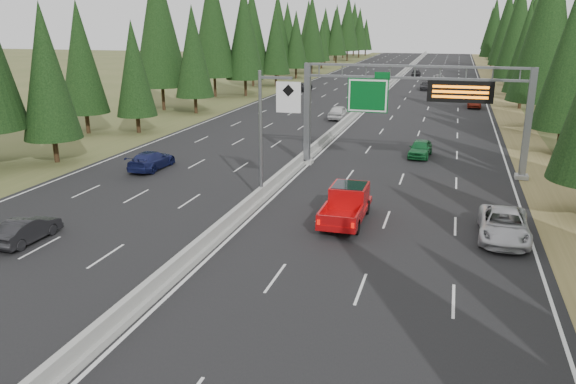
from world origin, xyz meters
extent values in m
cube|color=black|center=(0.00, 80.00, 0.04)|extent=(32.00, 260.00, 0.08)
cube|color=olive|center=(17.80, 80.00, 0.03)|extent=(3.60, 260.00, 0.06)
cube|color=#455126|center=(-17.80, 80.00, 0.03)|extent=(3.60, 260.00, 0.06)
cube|color=gray|center=(0.00, 80.00, 0.23)|extent=(0.70, 260.00, 0.30)
cube|color=gray|center=(0.00, 80.00, 0.63)|extent=(0.30, 260.00, 0.60)
cube|color=slate|center=(0.35, 35.00, 3.98)|extent=(0.45, 0.45, 7.80)
cube|color=gray|center=(0.35, 35.00, 0.23)|extent=(0.90, 0.90, 0.30)
cube|color=slate|center=(16.20, 35.00, 3.98)|extent=(0.45, 0.45, 7.80)
cube|color=gray|center=(16.20, 35.00, 0.23)|extent=(0.90, 0.90, 0.30)
cube|color=slate|center=(8.28, 35.00, 7.80)|extent=(15.85, 0.35, 0.16)
cube|color=slate|center=(8.28, 35.00, 6.96)|extent=(15.85, 0.35, 0.16)
cube|color=#054C19|center=(5.00, 34.75, 5.63)|extent=(3.00, 0.10, 2.50)
cube|color=silver|center=(5.00, 34.69, 5.63)|extent=(2.85, 0.02, 2.35)
cube|color=#054C19|center=(6.00, 34.75, 7.13)|extent=(1.10, 0.10, 0.45)
cube|color=black|center=(11.50, 34.70, 6.13)|extent=(4.50, 0.40, 1.50)
cube|color=orange|center=(11.50, 34.48, 6.48)|extent=(3.80, 0.02, 0.18)
cube|color=orange|center=(11.50, 34.48, 6.13)|extent=(3.80, 0.02, 0.18)
cube|color=orange|center=(11.50, 34.48, 5.78)|extent=(3.80, 0.02, 0.18)
cylinder|color=slate|center=(0.00, 25.00, 4.08)|extent=(0.20, 0.20, 8.00)
cube|color=gray|center=(0.00, 25.00, 0.18)|extent=(0.50, 0.50, 0.20)
cube|color=slate|center=(1.00, 25.00, 7.68)|extent=(2.00, 0.15, 0.15)
cube|color=silver|center=(1.80, 24.88, 6.58)|extent=(1.50, 0.06, 1.80)
cylinder|color=black|center=(19.95, 44.27, 1.13)|extent=(0.40, 0.40, 2.25)
cone|color=black|center=(19.95, 44.27, 8.17)|extent=(5.07, 5.07, 11.84)
cylinder|color=black|center=(19.61, 56.58, 1.50)|extent=(0.40, 0.40, 3.00)
cone|color=black|center=(19.61, 56.58, 10.88)|extent=(6.75, 6.75, 15.76)
cylinder|color=black|center=(23.25, 57.02, 1.51)|extent=(0.40, 0.40, 3.01)
cylinder|color=black|center=(19.42, 71.93, 1.08)|extent=(0.40, 0.40, 2.16)
cone|color=black|center=(19.42, 71.93, 7.84)|extent=(4.87, 4.87, 11.35)
cylinder|color=black|center=(24.45, 72.98, 0.94)|extent=(0.40, 0.40, 1.88)
cone|color=black|center=(24.45, 72.98, 6.82)|extent=(4.23, 4.23, 9.88)
cylinder|color=black|center=(19.49, 85.85, 1.37)|extent=(0.40, 0.40, 2.74)
cone|color=black|center=(19.49, 85.85, 9.94)|extent=(6.17, 6.17, 14.39)
cylinder|color=black|center=(24.18, 87.69, 1.17)|extent=(0.40, 0.40, 2.34)
cone|color=black|center=(24.18, 87.69, 8.47)|extent=(5.26, 5.26, 12.27)
cylinder|color=black|center=(19.89, 100.82, 1.11)|extent=(0.40, 0.40, 2.21)
cone|color=black|center=(19.89, 100.82, 8.02)|extent=(4.98, 4.98, 11.62)
cylinder|color=black|center=(23.28, 101.45, 1.30)|extent=(0.40, 0.40, 2.60)
cone|color=black|center=(23.28, 101.45, 9.42)|extent=(5.85, 5.85, 13.64)
cylinder|color=black|center=(20.06, 114.87, 1.35)|extent=(0.40, 0.40, 2.70)
cone|color=black|center=(20.06, 114.87, 9.77)|extent=(6.06, 6.06, 14.15)
cylinder|color=black|center=(24.39, 117.39, 1.29)|extent=(0.40, 0.40, 2.59)
cone|color=black|center=(24.39, 117.39, 9.37)|extent=(5.82, 5.82, 13.57)
cylinder|color=black|center=(20.74, 131.32, 1.32)|extent=(0.40, 0.40, 2.65)
cone|color=black|center=(20.74, 131.32, 9.61)|extent=(5.96, 5.96, 13.91)
cylinder|color=black|center=(24.05, 132.34, 1.43)|extent=(0.40, 0.40, 2.87)
cone|color=black|center=(24.05, 132.34, 10.40)|extent=(6.46, 6.46, 15.06)
cylinder|color=black|center=(19.29, 144.86, 1.34)|extent=(0.40, 0.40, 2.69)
cone|color=black|center=(19.29, 144.86, 9.74)|extent=(6.05, 6.05, 14.11)
cylinder|color=black|center=(23.54, 144.68, 1.41)|extent=(0.40, 0.40, 2.83)
cone|color=black|center=(23.54, 144.68, 10.26)|extent=(6.37, 6.37, 14.86)
cylinder|color=black|center=(20.59, 160.74, 0.92)|extent=(0.40, 0.40, 1.84)
cone|color=black|center=(20.59, 160.74, 6.68)|extent=(4.15, 4.15, 9.67)
cylinder|color=black|center=(23.19, 162.27, 0.90)|extent=(0.40, 0.40, 1.80)
cone|color=black|center=(23.19, 162.27, 6.53)|extent=(4.05, 4.05, 9.45)
cylinder|color=black|center=(20.21, 177.22, 0.89)|extent=(0.40, 0.40, 1.79)
cone|color=black|center=(20.21, 177.22, 6.48)|extent=(4.02, 4.02, 9.39)
cylinder|color=black|center=(24.43, 177.23, 0.98)|extent=(0.40, 0.40, 1.97)
cone|color=black|center=(24.43, 177.23, 7.13)|extent=(4.42, 4.42, 10.32)
cylinder|color=black|center=(20.88, 192.07, 1.27)|extent=(0.40, 0.40, 2.54)
cone|color=black|center=(20.88, 192.07, 9.21)|extent=(5.72, 5.72, 13.34)
cylinder|color=black|center=(24.20, 189.60, 1.08)|extent=(0.40, 0.40, 2.15)
cone|color=black|center=(24.20, 189.60, 7.81)|extent=(4.85, 4.85, 11.31)
cylinder|color=black|center=(-19.05, 29.97, 0.99)|extent=(0.40, 0.40, 1.99)
cone|color=black|center=(-19.05, 29.97, 7.20)|extent=(4.47, 4.47, 10.43)
cylinder|color=black|center=(-19.41, 43.03, 0.89)|extent=(0.40, 0.40, 1.78)
cone|color=black|center=(-19.41, 43.03, 6.46)|extent=(4.01, 4.01, 9.36)
cylinder|color=black|center=(-24.31, 41.55, 1.04)|extent=(0.40, 0.40, 2.08)
cone|color=black|center=(-24.31, 41.55, 7.54)|extent=(4.68, 4.68, 10.92)
cylinder|color=black|center=(-19.36, 56.40, 1.04)|extent=(0.40, 0.40, 2.07)
cone|color=black|center=(-19.36, 56.40, 7.51)|extent=(4.66, 4.66, 10.88)
cylinder|color=black|center=(-24.66, 58.04, 1.51)|extent=(0.40, 0.40, 3.03)
cone|color=black|center=(-24.66, 58.04, 10.97)|extent=(6.81, 6.81, 15.88)
cylinder|color=black|center=(-19.51, 74.29, 1.30)|extent=(0.40, 0.40, 2.60)
cone|color=black|center=(-19.51, 74.29, 9.43)|extent=(5.85, 5.85, 13.66)
cylinder|color=black|center=(-23.77, 72.50, 1.51)|extent=(0.40, 0.40, 3.03)
cone|color=black|center=(-23.77, 72.50, 10.97)|extent=(6.81, 6.81, 15.89)
cylinder|color=black|center=(-19.10, 88.31, 1.11)|extent=(0.40, 0.40, 2.22)
cone|color=black|center=(-19.10, 88.31, 8.06)|extent=(5.01, 5.01, 11.68)
cylinder|color=black|center=(-23.32, 88.27, 1.34)|extent=(0.40, 0.40, 2.68)
cone|color=black|center=(-23.32, 88.27, 9.70)|extent=(6.02, 6.02, 14.05)
cylinder|color=black|center=(-19.76, 103.79, 1.06)|extent=(0.40, 0.40, 2.11)
cone|color=black|center=(-19.76, 103.79, 7.66)|extent=(4.75, 4.75, 11.09)
cylinder|color=black|center=(-23.44, 103.55, 1.33)|extent=(0.40, 0.40, 2.67)
cone|color=black|center=(-23.44, 103.55, 9.67)|extent=(6.00, 6.00, 14.00)
cylinder|color=black|center=(-19.32, 114.88, 1.32)|extent=(0.40, 0.40, 2.65)
cone|color=black|center=(-19.32, 114.88, 9.60)|extent=(5.96, 5.96, 13.91)
cylinder|color=black|center=(-24.96, 115.49, 1.21)|extent=(0.40, 0.40, 2.42)
cone|color=black|center=(-24.96, 115.49, 8.78)|extent=(5.45, 5.45, 12.72)
cylinder|color=black|center=(-20.84, 130.99, 0.92)|extent=(0.40, 0.40, 1.83)
cone|color=black|center=(-20.84, 130.99, 6.64)|extent=(4.12, 4.12, 9.61)
cylinder|color=black|center=(-23.96, 129.97, 1.29)|extent=(0.40, 0.40, 2.58)
cone|color=black|center=(-23.96, 129.97, 9.35)|extent=(5.81, 5.81, 13.55)
cylinder|color=black|center=(-20.24, 145.62, 1.24)|extent=(0.40, 0.40, 2.48)
cone|color=black|center=(-20.24, 145.62, 8.99)|extent=(5.58, 5.58, 13.02)
cylinder|color=black|center=(-23.32, 145.64, 1.18)|extent=(0.40, 0.40, 2.37)
cone|color=black|center=(-23.32, 145.64, 8.58)|extent=(5.33, 5.33, 12.43)
cylinder|color=black|center=(-20.16, 161.41, 1.49)|extent=(0.40, 0.40, 2.98)
cone|color=black|center=(-20.16, 161.41, 10.80)|extent=(6.70, 6.70, 15.64)
cylinder|color=black|center=(-23.84, 160.57, 1.17)|extent=(0.40, 0.40, 2.34)
cone|color=black|center=(-23.84, 160.57, 8.48)|extent=(5.26, 5.26, 12.28)
cylinder|color=black|center=(-19.33, 177.26, 1.24)|extent=(0.40, 0.40, 2.48)
cone|color=black|center=(-19.33, 177.26, 8.97)|extent=(5.57, 5.57, 13.00)
cylinder|color=black|center=(-24.03, 174.73, 1.08)|extent=(0.40, 0.40, 2.16)
cone|color=black|center=(-24.03, 174.73, 7.82)|extent=(4.85, 4.85, 11.32)
cylinder|color=black|center=(-19.04, 189.01, 0.98)|extent=(0.40, 0.40, 1.96)
cone|color=black|center=(-19.04, 189.01, 7.09)|extent=(4.40, 4.40, 10.27)
cylinder|color=black|center=(-23.13, 188.85, 1.41)|extent=(0.40, 0.40, 2.82)
cone|color=black|center=(-23.13, 188.85, 10.21)|extent=(6.33, 6.33, 14.78)
imported|color=silver|center=(14.10, 22.28, 0.82)|extent=(2.58, 5.38, 1.48)
cylinder|color=black|center=(4.95, 20.72, 0.50)|extent=(0.31, 0.83, 0.83)
cylinder|color=black|center=(6.73, 20.72, 0.50)|extent=(0.31, 0.83, 0.83)
cylinder|color=black|center=(4.95, 24.17, 0.50)|extent=(0.31, 0.83, 0.83)
cylinder|color=black|center=(6.73, 24.17, 0.50)|extent=(0.31, 0.83, 0.83)
cube|color=#B90B0D|center=(5.84, 22.50, 0.65)|extent=(2.09, 5.84, 0.31)
cube|color=#B90B0D|center=(5.84, 23.44, 1.38)|extent=(1.98, 2.29, 1.15)
cube|color=black|center=(5.84, 23.44, 1.70)|extent=(1.77, 1.98, 0.57)
cube|color=#B90B0D|center=(4.85, 20.93, 1.02)|extent=(0.10, 2.50, 0.63)
cube|color=#B90B0D|center=(6.83, 20.93, 1.02)|extent=(0.10, 2.50, 0.63)
cube|color=#B90B0D|center=(5.84, 19.68, 1.02)|extent=(2.09, 0.10, 0.63)
imported|color=#176530|center=(8.78, 40.00, 0.79)|extent=(1.94, 4.25, 1.41)
imported|color=#5A160C|center=(13.73, 71.15, 0.88)|extent=(1.71, 4.84, 1.59)
imported|color=#232326|center=(6.49, 90.09, 0.74)|extent=(2.00, 4.59, 1.31)
imported|color=silver|center=(8.05, 104.47, 0.73)|extent=(2.24, 4.69, 1.29)
imported|color=black|center=(3.27, 112.98, 0.86)|extent=(2.03, 4.66, 1.56)
imported|color=black|center=(-9.14, 15.00, 0.72)|extent=(1.38, 3.88, 1.28)
imported|color=#151B4C|center=(-10.54, 30.00, 0.78)|extent=(1.97, 4.82, 1.40)
imported|color=silver|center=(-1.50, 56.90, 0.87)|extent=(2.01, 4.71, 1.58)
imported|color=black|center=(-12.87, 83.30, 0.74)|extent=(2.54, 4.93, 1.33)
camera|label=1|loc=(11.09, -6.81, 10.76)|focal=35.00mm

